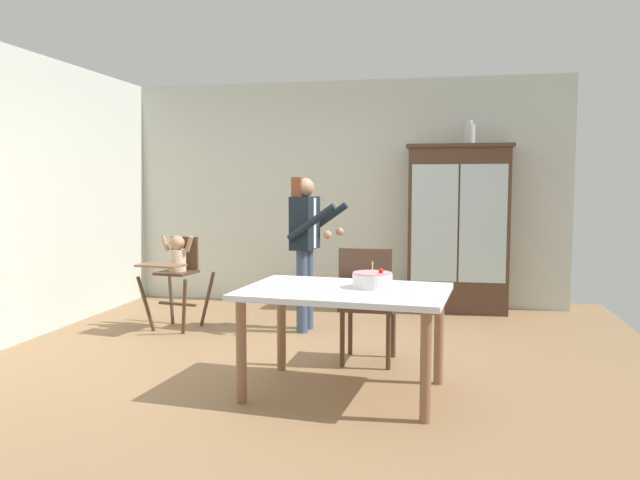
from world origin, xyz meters
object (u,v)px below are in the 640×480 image
adult_person (306,234)px  dining_table (345,302)px  ceramic_vase (469,134)px  birthday_cake (372,280)px  dining_chair_far_side (367,297)px  high_chair_with_toddler (177,265)px  china_cabinet (458,228)px

adult_person → dining_table: 1.92m
ceramic_vase → birthday_cake: size_ratio=0.96×
dining_chair_far_side → dining_table: bearing=85.5°
ceramic_vase → dining_chair_far_side: ceramic_vase is taller
ceramic_vase → birthday_cake: bearing=-104.2°
birthday_cake → dining_table: bearing=-155.7°
high_chair_with_toddler → dining_chair_far_side: size_ratio=0.99×
dining_chair_far_side → high_chair_with_toddler: bearing=-22.7°
birthday_cake → china_cabinet: bearing=77.7°
adult_person → birthday_cake: adult_person is taller
china_cabinet → adult_person: china_cabinet is taller
ceramic_vase → dining_table: ceramic_vase is taller
dining_table → high_chair_with_toddler: bearing=140.7°
china_cabinet → adult_person: bearing=-139.8°
china_cabinet → birthday_cake: china_cabinet is taller
ceramic_vase → china_cabinet: bearing=-177.9°
ceramic_vase → dining_chair_far_side: 2.90m
high_chair_with_toddler → adult_person: 1.34m
ceramic_vase → high_chair_with_toddler: (-2.90, -1.43, -1.37)m
adult_person → dining_chair_far_side: 1.37m
china_cabinet → ceramic_vase: bearing=2.1°
high_chair_with_toddler → adult_person: (1.29, 0.16, 0.31)m
china_cabinet → dining_chair_far_side: (-0.76, -2.35, -0.40)m
birthday_cake → dining_chair_far_side: bearing=100.2°
ceramic_vase → high_chair_with_toddler: 3.51m
adult_person → ceramic_vase: bearing=-44.2°
china_cabinet → ceramic_vase: 1.07m
dining_chair_far_side → adult_person: bearing=-53.9°
dining_table → birthday_cake: 0.25m
ceramic_vase → adult_person: 2.30m
high_chair_with_toddler → adult_person: bearing=15.9°
high_chair_with_toddler → birthday_cake: 2.64m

